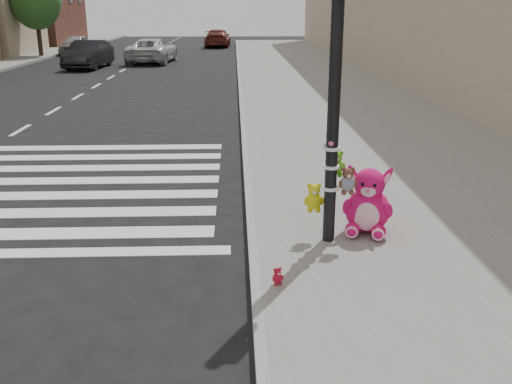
{
  "coord_description": "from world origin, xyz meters",
  "views": [
    {
      "loc": [
        1.33,
        -5.44,
        3.22
      ],
      "look_at": [
        1.61,
        2.1,
        0.75
      ],
      "focal_mm": 40.0,
      "sensor_mm": 36.0,
      "label": 1
    }
  ],
  "objects_px": {
    "signal_pole": "(333,122)",
    "car_dark_far": "(89,54)",
    "car_white_near": "(152,51)",
    "pink_bunny": "(368,205)",
    "red_teddy": "(277,276)"
  },
  "relations": [
    {
      "from": "red_teddy",
      "to": "car_dark_far",
      "type": "height_order",
      "value": "car_dark_far"
    },
    {
      "from": "signal_pole",
      "to": "pink_bunny",
      "type": "distance_m",
      "value": 1.4
    },
    {
      "from": "car_white_near",
      "to": "pink_bunny",
      "type": "bearing_deg",
      "value": 108.1
    },
    {
      "from": "car_dark_far",
      "to": "car_white_near",
      "type": "height_order",
      "value": "car_dark_far"
    },
    {
      "from": "car_white_near",
      "to": "signal_pole",
      "type": "bearing_deg",
      "value": 106.82
    },
    {
      "from": "car_dark_far",
      "to": "red_teddy",
      "type": "bearing_deg",
      "value": -67.58
    },
    {
      "from": "signal_pole",
      "to": "car_dark_far",
      "type": "xyz_separation_m",
      "value": [
        -9.1,
        24.46,
        -1.05
      ]
    },
    {
      "from": "red_teddy",
      "to": "car_dark_far",
      "type": "xyz_separation_m",
      "value": [
        -8.3,
        25.78,
        0.49
      ]
    },
    {
      "from": "red_teddy",
      "to": "pink_bunny",
      "type": "bearing_deg",
      "value": 27.89
    },
    {
      "from": "pink_bunny",
      "to": "red_teddy",
      "type": "distance_m",
      "value": 2.12
    },
    {
      "from": "pink_bunny",
      "to": "car_white_near",
      "type": "xyz_separation_m",
      "value": [
        -6.69,
        27.23,
        0.16
      ]
    },
    {
      "from": "signal_pole",
      "to": "red_teddy",
      "type": "xyz_separation_m",
      "value": [
        -0.8,
        -1.32,
        -1.54
      ]
    },
    {
      "from": "signal_pole",
      "to": "pink_bunny",
      "type": "xyz_separation_m",
      "value": [
        0.59,
        0.25,
        -1.24
      ]
    },
    {
      "from": "signal_pole",
      "to": "red_teddy",
      "type": "height_order",
      "value": "signal_pole"
    },
    {
      "from": "pink_bunny",
      "to": "red_teddy",
      "type": "bearing_deg",
      "value": -114.95
    }
  ]
}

